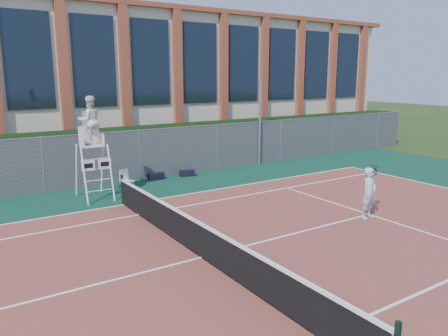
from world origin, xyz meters
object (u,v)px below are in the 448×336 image
tennis_player (369,193)px  umpire_chair (90,123)px  steel_pole (260,122)px  plastic_chair (126,179)px

tennis_player → umpire_chair: bearing=132.6°
tennis_player → steel_pole: bearing=74.7°
plastic_chair → steel_pole: bearing=10.7°
steel_pole → tennis_player: 9.31m
steel_pole → umpire_chair: steel_pole is taller
umpire_chair → plastic_chair: 2.64m
umpire_chair → steel_pole: bearing=10.3°
plastic_chair → tennis_player: tennis_player is taller
umpire_chair → plastic_chair: bearing=7.8°
umpire_chair → tennis_player: size_ratio=2.32×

